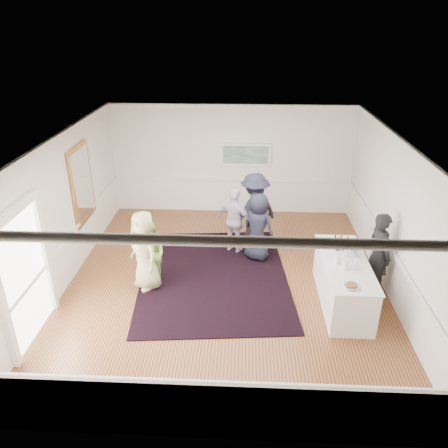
{
  "coord_description": "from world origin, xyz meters",
  "views": [
    {
      "loc": [
        0.37,
        -8.23,
        5.39
      ],
      "look_at": [
        -0.04,
        0.2,
        1.35
      ],
      "focal_mm": 35.0,
      "sensor_mm": 36.0,
      "label": 1
    }
  ],
  "objects_px": {
    "bartender": "(379,254)",
    "guest_tan": "(145,250)",
    "guest_lilac": "(235,221)",
    "guest_dark_a": "(254,211)",
    "serving_table": "(343,282)",
    "nut_bowl": "(351,286)",
    "guest_navy": "(258,227)",
    "guest_green": "(151,255)",
    "guest_dark_b": "(254,222)",
    "ice_bucket": "(350,252)"
  },
  "relations": [
    {
      "from": "guest_navy",
      "to": "guest_dark_b",
      "type": "bearing_deg",
      "value": -40.83
    },
    {
      "from": "bartender",
      "to": "guest_lilac",
      "type": "xyz_separation_m",
      "value": [
        -3.04,
        1.67,
        -0.09
      ]
    },
    {
      "from": "serving_table",
      "to": "ice_bucket",
      "type": "distance_m",
      "value": 0.64
    },
    {
      "from": "guest_green",
      "to": "ice_bucket",
      "type": "distance_m",
      "value": 4.16
    },
    {
      "from": "bartender",
      "to": "guest_green",
      "type": "relative_size",
      "value": 1.22
    },
    {
      "from": "bartender",
      "to": "guest_tan",
      "type": "relative_size",
      "value": 1.03
    },
    {
      "from": "serving_table",
      "to": "guest_navy",
      "type": "distance_m",
      "value": 2.48
    },
    {
      "from": "serving_table",
      "to": "guest_lilac",
      "type": "xyz_separation_m",
      "value": [
        -2.27,
        2.09,
        0.34
      ]
    },
    {
      "from": "guest_green",
      "to": "guest_navy",
      "type": "relative_size",
      "value": 0.9
    },
    {
      "from": "guest_dark_a",
      "to": "nut_bowl",
      "type": "distance_m",
      "value": 3.7
    },
    {
      "from": "serving_table",
      "to": "guest_dark_a",
      "type": "bearing_deg",
      "value": 127.07
    },
    {
      "from": "guest_green",
      "to": "guest_dark_a",
      "type": "relative_size",
      "value": 0.77
    },
    {
      "from": "guest_tan",
      "to": "nut_bowl",
      "type": "relative_size",
      "value": 6.64
    },
    {
      "from": "guest_tan",
      "to": "guest_lilac",
      "type": "bearing_deg",
      "value": 91.84
    },
    {
      "from": "guest_green",
      "to": "guest_dark_a",
      "type": "distance_m",
      "value": 2.96
    },
    {
      "from": "guest_tan",
      "to": "guest_navy",
      "type": "relative_size",
      "value": 1.06
    },
    {
      "from": "guest_lilac",
      "to": "ice_bucket",
      "type": "bearing_deg",
      "value": 168.71
    },
    {
      "from": "serving_table",
      "to": "guest_navy",
      "type": "bearing_deg",
      "value": 133.95
    },
    {
      "from": "guest_green",
      "to": "nut_bowl",
      "type": "xyz_separation_m",
      "value": [
        3.95,
        -1.37,
        0.24
      ]
    },
    {
      "from": "guest_dark_b",
      "to": "serving_table",
      "type": "bearing_deg",
      "value": 97.07
    },
    {
      "from": "bartender",
      "to": "guest_green",
      "type": "bearing_deg",
      "value": 73.5
    },
    {
      "from": "guest_lilac",
      "to": "nut_bowl",
      "type": "distance_m",
      "value": 3.72
    },
    {
      "from": "bartender",
      "to": "guest_tan",
      "type": "bearing_deg",
      "value": 74.21
    },
    {
      "from": "serving_table",
      "to": "nut_bowl",
      "type": "height_order",
      "value": "nut_bowl"
    },
    {
      "from": "bartender",
      "to": "guest_navy",
      "type": "height_order",
      "value": "bartender"
    },
    {
      "from": "guest_dark_b",
      "to": "guest_navy",
      "type": "distance_m",
      "value": 0.34
    },
    {
      "from": "guest_dark_b",
      "to": "guest_navy",
      "type": "height_order",
      "value": "guest_navy"
    },
    {
      "from": "guest_navy",
      "to": "ice_bucket",
      "type": "distance_m",
      "value": 2.4
    },
    {
      "from": "bartender",
      "to": "guest_tan",
      "type": "xyz_separation_m",
      "value": [
        -4.91,
        -0.04,
        -0.03
      ]
    },
    {
      "from": "guest_dark_b",
      "to": "guest_dark_a",
      "type": "bearing_deg",
      "value": -125.48
    },
    {
      "from": "guest_navy",
      "to": "bartender",
      "type": "bearing_deg",
      "value": -175.64
    },
    {
      "from": "guest_lilac",
      "to": "guest_navy",
      "type": "relative_size",
      "value": 0.99
    },
    {
      "from": "guest_dark_b",
      "to": "ice_bucket",
      "type": "xyz_separation_m",
      "value": [
        1.91,
        -1.89,
        0.28
      ]
    },
    {
      "from": "guest_green",
      "to": "guest_dark_b",
      "type": "distance_m",
      "value": 2.77
    },
    {
      "from": "guest_navy",
      "to": "nut_bowl",
      "type": "bearing_deg",
      "value": 153.81
    },
    {
      "from": "bartender",
      "to": "nut_bowl",
      "type": "relative_size",
      "value": 6.86
    },
    {
      "from": "serving_table",
      "to": "guest_lilac",
      "type": "height_order",
      "value": "guest_lilac"
    },
    {
      "from": "guest_tan",
      "to": "guest_green",
      "type": "height_order",
      "value": "guest_tan"
    },
    {
      "from": "guest_dark_a",
      "to": "guest_navy",
      "type": "xyz_separation_m",
      "value": [
        0.09,
        -0.6,
        -0.15
      ]
    },
    {
      "from": "guest_tan",
      "to": "guest_navy",
      "type": "distance_m",
      "value": 2.8
    },
    {
      "from": "guest_navy",
      "to": "ice_bucket",
      "type": "relative_size",
      "value": 6.44
    },
    {
      "from": "serving_table",
      "to": "guest_navy",
      "type": "relative_size",
      "value": 1.42
    },
    {
      "from": "serving_table",
      "to": "guest_tan",
      "type": "relative_size",
      "value": 1.33
    },
    {
      "from": "guest_tan",
      "to": "nut_bowl",
      "type": "bearing_deg",
      "value": 31.64
    },
    {
      "from": "serving_table",
      "to": "ice_bucket",
      "type": "relative_size",
      "value": 9.13
    },
    {
      "from": "serving_table",
      "to": "guest_green",
      "type": "xyz_separation_m",
      "value": [
        -4.03,
        0.45,
        0.27
      ]
    },
    {
      "from": "bartender",
      "to": "guest_tan",
      "type": "height_order",
      "value": "bartender"
    },
    {
      "from": "guest_green",
      "to": "bartender",
      "type": "bearing_deg",
      "value": 41.93
    },
    {
      "from": "serving_table",
      "to": "bartender",
      "type": "xyz_separation_m",
      "value": [
        0.77,
        0.43,
        0.44
      ]
    },
    {
      "from": "bartender",
      "to": "guest_dark_a",
      "type": "height_order",
      "value": "guest_dark_a"
    }
  ]
}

